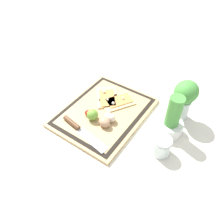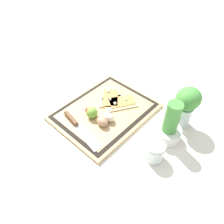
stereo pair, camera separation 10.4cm
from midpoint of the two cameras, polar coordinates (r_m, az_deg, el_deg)
The scene contains 12 objects.
ground_plane at distance 1.09m, azimuth 0.93°, elevation -0.33°, with size 6.00×6.00×0.00m, color silver.
cutting_board at distance 1.09m, azimuth 0.93°, elevation 0.03°, with size 0.47×0.37×0.02m.
pizza_slice_near at distance 1.14m, azimuth 2.19°, elevation 3.89°, with size 0.20×0.19×0.02m.
pizza_slice_far at distance 1.12m, azimuth 4.81°, elevation 2.48°, with size 0.20×0.18×0.02m.
knife at distance 1.01m, azimuth -6.62°, elevation -3.20°, with size 0.07×0.27×0.02m.
egg_brown at distance 0.99m, azimuth 0.44°, elevation -2.68°, with size 0.04×0.06×0.04m, color tan.
egg_pink at distance 1.01m, azimuth 2.04°, elevation -1.48°, with size 0.04×0.06×0.04m, color beige.
lime at distance 1.03m, azimuth -2.35°, elevation -0.34°, with size 0.05×0.05×0.05m, color #70A838.
cherry_tomato_red at distance 1.06m, azimuth -3.51°, elevation 0.28°, with size 0.03×0.03×0.03m, color red.
herb_pot at distance 0.98m, azimuth 17.76°, elevation -4.03°, with size 0.11×0.11×0.21m.
sauce_jar at distance 0.92m, azimuth 14.36°, elevation -10.33°, with size 0.08×0.08×0.09m.
herb_glass at distance 1.02m, azimuth 21.69°, elevation 1.68°, with size 0.12×0.11×0.21m.
Camera 2 is at (0.54, 0.55, 0.78)m, focal length 35.00 mm.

